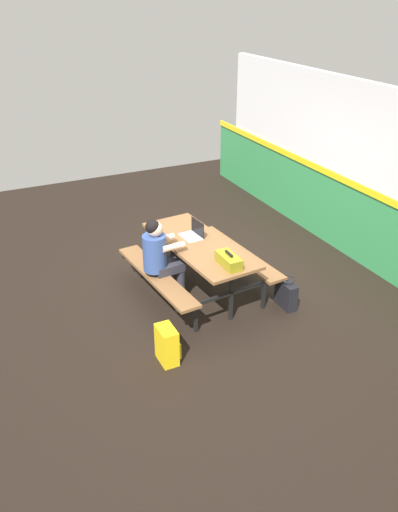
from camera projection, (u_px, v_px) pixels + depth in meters
ground_plane at (192, 284)px, 7.40m from camera, size 10.00×10.00×0.02m
accent_backdrop at (349, 173)px, 7.81m from camera, size 8.00×0.14×2.60m
picnic_table_main at (199, 254)px, 6.95m from camera, size 1.98×1.70×0.74m
student_nearer at (160, 254)px, 6.67m from camera, size 0.38×0.53×1.21m
laptop_silver at (193, 233)px, 7.04m from camera, size 0.34×0.25×0.22m
toolbox_grey at (229, 260)px, 6.31m from camera, size 0.40×0.18×0.18m
backpack_dark at (167, 345)px, 5.80m from camera, size 0.30×0.22×0.44m
tote_bag_bright at (286, 294)px, 6.80m from camera, size 0.34×0.21×0.43m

